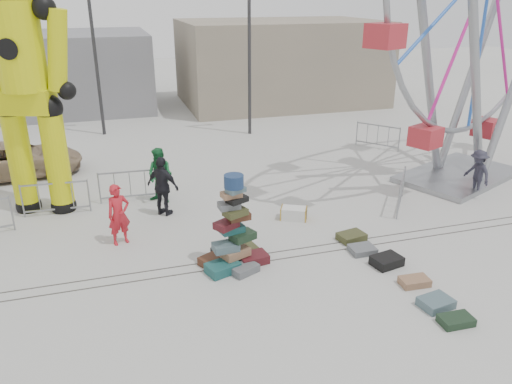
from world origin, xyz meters
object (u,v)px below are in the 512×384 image
object	(u,v)px
lamp_post_left	(96,41)
suitcase_tower	(234,240)
barricade_dummy_c	(130,186)
lamp_post_right	(251,41)
barricade_wheel_back	(378,136)
pedestrian_red	(119,215)
crash_test_dummy	(25,83)
barricade_wheel_front	(401,192)
parked_suv	(16,160)
steamer_trunk	(294,213)
pedestrian_green	(160,176)
pedestrian_grey	(477,173)
barricade_dummy_b	(56,198)
pedestrian_black	(163,186)

from	to	relation	value
lamp_post_left	suitcase_tower	bearing A→B (deg)	-78.48
suitcase_tower	barricade_dummy_c	distance (m)	5.62
lamp_post_right	suitcase_tower	world-z (taller)	lamp_post_right
suitcase_tower	barricade_wheel_back	xyz separation A→B (m)	(8.84, 8.22, -0.15)
barricade_dummy_c	pedestrian_red	world-z (taller)	pedestrian_red
crash_test_dummy	barricade_wheel_front	size ratio (longest dim) A/B	3.91
parked_suv	steamer_trunk	bearing A→B (deg)	-135.35
barricade_dummy_c	pedestrian_green	bearing A→B (deg)	-18.25
pedestrian_red	pedestrian_grey	size ratio (longest dim) A/B	1.08
barricade_dummy_b	pedestrian_green	world-z (taller)	pedestrian_green
pedestrian_black	pedestrian_grey	bearing A→B (deg)	-145.96
parked_suv	pedestrian_red	bearing A→B (deg)	-160.46
barricade_wheel_front	pedestrian_black	bearing A→B (deg)	114.37
pedestrian_green	barricade_wheel_back	bearing A→B (deg)	56.00
barricade_wheel_front	pedestrian_red	bearing A→B (deg)	126.40
lamp_post_right	pedestrian_red	distance (m)	12.81
barricade_dummy_c	parked_suv	world-z (taller)	parked_suv
barricade_wheel_front	pedestrian_black	xyz separation A→B (m)	(-7.52, 1.65, 0.41)
suitcase_tower	barricade_wheel_front	size ratio (longest dim) A/B	1.25
barricade_dummy_b	parked_suv	world-z (taller)	parked_suv
pedestrian_red	parked_suv	xyz separation A→B (m)	(-3.54, 6.85, -0.22)
pedestrian_red	pedestrian_green	xyz separation A→B (m)	(1.47, 2.68, 0.06)
steamer_trunk	pedestrian_red	distance (m)	5.30
suitcase_tower	barricade_wheel_back	world-z (taller)	suitcase_tower
lamp_post_left	pedestrian_green	size ratio (longest dim) A/B	4.26
steamer_trunk	parked_suv	size ratio (longest dim) A/B	0.17
barricade_dummy_c	parked_suv	distance (m)	5.53
pedestrian_black	crash_test_dummy	bearing A→B (deg)	19.67
suitcase_tower	pedestrian_red	world-z (taller)	suitcase_tower
suitcase_tower	barricade_wheel_back	bearing A→B (deg)	27.27
suitcase_tower	barricade_dummy_b	size ratio (longest dim) A/B	1.25
lamp_post_right	pedestrian_grey	size ratio (longest dim) A/B	4.90
lamp_post_left	pedestrian_grey	bearing A→B (deg)	-44.75
barricade_dummy_c	pedestrian_green	size ratio (longest dim) A/B	1.06
barricade_wheel_front	barricade_dummy_c	bearing A→B (deg)	106.55
lamp_post_right	crash_test_dummy	bearing A→B (deg)	-141.86
suitcase_tower	barricade_dummy_c	xyz separation A→B (m)	(-2.28, 5.14, -0.15)
suitcase_tower	steamer_trunk	world-z (taller)	suitcase_tower
steamer_trunk	barricade_wheel_front	distance (m)	3.71
pedestrian_grey	barricade_dummy_c	bearing A→B (deg)	-109.34
barricade_dummy_c	parked_suv	bearing A→B (deg)	139.43
suitcase_tower	pedestrian_green	bearing A→B (deg)	89.53
suitcase_tower	barricade_dummy_c	size ratio (longest dim) A/B	1.25
lamp_post_right	barricade_wheel_front	distance (m)	11.20
lamp_post_right	suitcase_tower	bearing A→B (deg)	-108.40
barricade_dummy_b	barricade_dummy_c	bearing A→B (deg)	13.87
lamp_post_left	pedestrian_grey	xyz separation A→B (m)	(12.18, -12.08, -3.67)
pedestrian_green	parked_suv	world-z (taller)	pedestrian_green
barricade_wheel_back	pedestrian_grey	xyz separation A→B (m)	(0.43, -6.01, 0.27)
barricade_wheel_front	pedestrian_red	distance (m)	8.95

